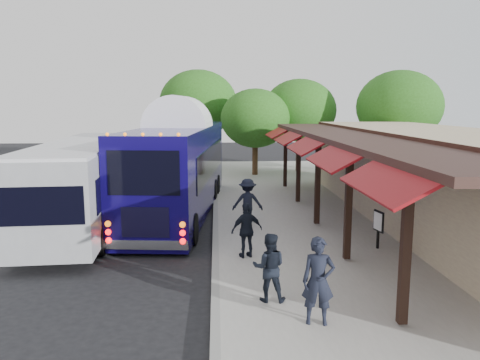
# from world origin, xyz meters

# --- Properties ---
(ground) EXTENTS (90.00, 90.00, 0.00)m
(ground) POSITION_xyz_m (0.00, 0.00, 0.00)
(ground) COLOR black
(ground) RESTS_ON ground
(sidewalk) EXTENTS (10.00, 40.00, 0.15)m
(sidewalk) POSITION_xyz_m (5.00, 4.00, 0.07)
(sidewalk) COLOR #9E9B93
(sidewalk) RESTS_ON ground
(curb) EXTENTS (0.20, 40.00, 0.16)m
(curb) POSITION_xyz_m (0.05, 4.00, 0.07)
(curb) COLOR gray
(curb) RESTS_ON ground
(station_shelter) EXTENTS (8.15, 20.00, 3.60)m
(station_shelter) POSITION_xyz_m (8.38, 4.00, 1.85)
(station_shelter) COLOR tan
(station_shelter) RESTS_ON ground
(coach_bus) EXTENTS (3.71, 12.43, 3.92)m
(coach_bus) POSITION_xyz_m (-1.45, 6.99, 2.11)
(coach_bus) COLOR #0F064D
(coach_bus) RESTS_ON ground
(city_bus) EXTENTS (3.35, 11.96, 3.18)m
(city_bus) POSITION_xyz_m (-4.90, 5.34, 1.76)
(city_bus) COLOR gray
(city_bus) RESTS_ON ground
(ped_a) EXTENTS (0.71, 0.52, 1.80)m
(ped_a) POSITION_xyz_m (2.12, -3.78, 1.05)
(ped_a) COLOR black
(ped_a) RESTS_ON sidewalk
(ped_b) EXTENTS (0.83, 0.68, 1.57)m
(ped_b) POSITION_xyz_m (1.27, -2.60, 0.94)
(ped_b) COLOR black
(ped_b) RESTS_ON sidewalk
(ped_c) EXTENTS (1.02, 0.67, 1.61)m
(ped_c) POSITION_xyz_m (0.97, 0.49, 0.96)
(ped_c) COLOR black
(ped_c) RESTS_ON sidewalk
(ped_d) EXTENTS (1.14, 0.69, 1.73)m
(ped_d) POSITION_xyz_m (1.23, 4.17, 1.02)
(ped_d) COLOR black
(ped_d) RESTS_ON sidewalk
(sign_board) EXTENTS (0.16, 0.54, 1.19)m
(sign_board) POSITION_xyz_m (5.06, 1.11, 0.96)
(sign_board) COLOR black
(sign_board) RESTS_ON sidewalk
(tree_left) EXTENTS (4.36, 4.36, 5.58)m
(tree_left) POSITION_xyz_m (2.57, 16.91, 3.72)
(tree_left) COLOR #382314
(tree_left) RESTS_ON ground
(tree_mid) EXTENTS (4.90, 4.90, 6.27)m
(tree_mid) POSITION_xyz_m (5.66, 18.63, 4.18)
(tree_mid) COLOR #382314
(tree_mid) RESTS_ON ground
(tree_right) EXTENTS (5.22, 5.22, 6.68)m
(tree_right) POSITION_xyz_m (11.41, 16.01, 4.45)
(tree_right) COLOR #382314
(tree_right) RESTS_ON ground
(tree_far) EXTENTS (5.48, 5.48, 7.01)m
(tree_far) POSITION_xyz_m (-1.14, 20.86, 4.68)
(tree_far) COLOR #382314
(tree_far) RESTS_ON ground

